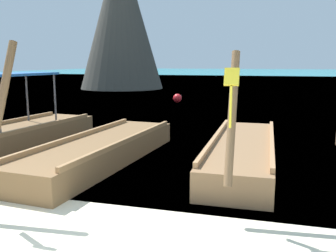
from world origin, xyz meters
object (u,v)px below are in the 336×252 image
object	(u,v)px
longtail_boat_yellow_ribbon	(242,152)
karst_rock	(119,19)
longtail_boat_violet_ribbon	(101,151)
mooring_buoy_near	(177,98)

from	to	relation	value
longtail_boat_yellow_ribbon	karst_rock	xyz separation A→B (m)	(-11.94, 21.66, 5.52)
longtail_boat_violet_ribbon	karst_rock	world-z (taller)	karst_rock
longtail_boat_yellow_ribbon	karst_rock	bearing A→B (deg)	118.87
longtail_boat_violet_ribbon	mooring_buoy_near	distance (m)	12.54
mooring_buoy_near	longtail_boat_yellow_ribbon	bearing A→B (deg)	-69.47
longtail_boat_violet_ribbon	karst_rock	size ratio (longest dim) A/B	0.49
karst_rock	mooring_buoy_near	size ratio (longest dim) A/B	25.03
karst_rock	longtail_boat_violet_ribbon	bearing A→B (deg)	-68.29
longtail_boat_violet_ribbon	longtail_boat_yellow_ribbon	bearing A→B (deg)	11.78
longtail_boat_yellow_ribbon	mooring_buoy_near	size ratio (longest dim) A/B	11.71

